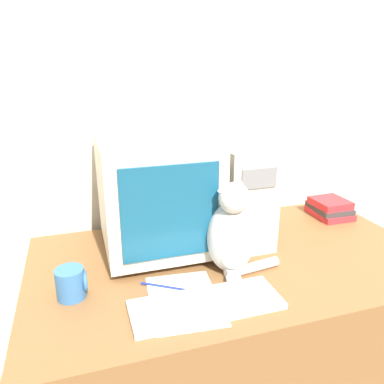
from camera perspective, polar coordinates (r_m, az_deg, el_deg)
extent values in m
cube|color=beige|center=(1.71, 0.48, 13.95)|extent=(7.00, 0.05, 2.50)
cube|color=brown|center=(1.64, 5.84, -20.82)|extent=(1.49, 0.82, 0.71)
cube|color=beige|center=(1.50, -5.17, -7.88)|extent=(0.29, 0.25, 0.02)
cube|color=beige|center=(1.42, -5.43, 0.02)|extent=(0.41, 0.42, 0.41)
cube|color=navy|center=(1.22, -3.26, -3.15)|extent=(0.33, 0.01, 0.32)
cube|color=beige|center=(1.54, 6.57, 0.26)|extent=(0.19, 0.40, 0.40)
cube|color=slate|center=(1.33, 10.22, 2.05)|extent=(0.13, 0.01, 0.07)
cube|color=silver|center=(1.17, 2.18, -16.79)|extent=(0.46, 0.16, 0.02)
cube|color=beige|center=(1.16, 2.19, -16.37)|extent=(0.41, 0.13, 0.00)
ellipsoid|color=silver|center=(1.30, 5.98, -6.91)|extent=(0.20, 0.19, 0.25)
ellipsoid|color=white|center=(1.25, 6.33, -8.86)|extent=(0.10, 0.07, 0.14)
sphere|color=silver|center=(1.21, 6.41, -0.89)|extent=(0.12, 0.12, 0.10)
cone|color=silver|center=(1.19, 4.74, 0.88)|extent=(0.04, 0.04, 0.03)
cone|color=silver|center=(1.20, 7.53, 0.92)|extent=(0.04, 0.04, 0.03)
ellipsoid|color=white|center=(1.27, 6.40, -13.09)|extent=(0.07, 0.09, 0.04)
cylinder|color=silver|center=(1.35, 9.13, -11.28)|extent=(0.21, 0.06, 0.03)
cube|color=red|center=(1.90, 20.22, -3.04)|extent=(0.16, 0.19, 0.03)
cube|color=#383333|center=(1.89, 20.21, -2.27)|extent=(0.16, 0.19, 0.02)
cube|color=red|center=(1.88, 20.32, -1.56)|extent=(0.16, 0.16, 0.03)
cylinder|color=navy|center=(1.26, -4.41, -14.17)|extent=(0.13, 0.09, 0.01)
cube|color=white|center=(1.20, -1.19, -16.13)|extent=(0.24, 0.31, 0.00)
cylinder|color=#33669E|center=(1.25, -18.04, -13.10)|extent=(0.09, 0.09, 0.10)
torus|color=#33669E|center=(1.24, -15.95, -12.91)|extent=(0.01, 0.07, 0.07)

